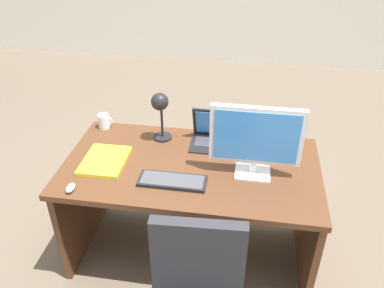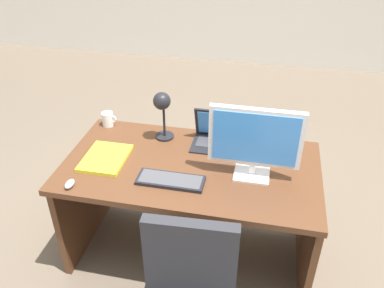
{
  "view_description": "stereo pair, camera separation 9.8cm",
  "coord_description": "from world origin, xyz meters",
  "px_view_note": "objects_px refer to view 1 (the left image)",
  "views": [
    {
      "loc": [
        0.31,
        -1.88,
        2.11
      ],
      "look_at": [
        0.0,
        0.04,
        0.86
      ],
      "focal_mm": 36.99,
      "sensor_mm": 36.0,
      "label": 1
    },
    {
      "loc": [
        0.4,
        -1.86,
        2.11
      ],
      "look_at": [
        0.0,
        0.04,
        0.86
      ],
      "focal_mm": 36.99,
      "sensor_mm": 36.0,
      "label": 2
    }
  ],
  "objects_px": {
    "desk": "(192,188)",
    "coffee_mug": "(104,121)",
    "laptop": "(218,132)",
    "desk_lamp": "(160,107)",
    "monitor": "(256,138)",
    "book": "(105,161)",
    "mouse": "(71,188)",
    "keyboard": "(172,181)"
  },
  "relations": [
    {
      "from": "laptop",
      "to": "mouse",
      "type": "relative_size",
      "value": 4.24
    },
    {
      "from": "mouse",
      "to": "desk_lamp",
      "type": "bearing_deg",
      "value": 57.27
    },
    {
      "from": "laptop",
      "to": "coffee_mug",
      "type": "distance_m",
      "value": 0.79
    },
    {
      "from": "mouse",
      "to": "desk_lamp",
      "type": "relative_size",
      "value": 0.24
    },
    {
      "from": "desk",
      "to": "laptop",
      "type": "relative_size",
      "value": 4.46
    },
    {
      "from": "keyboard",
      "to": "desk_lamp",
      "type": "relative_size",
      "value": 1.13
    },
    {
      "from": "keyboard",
      "to": "desk_lamp",
      "type": "height_order",
      "value": "desk_lamp"
    },
    {
      "from": "book",
      "to": "mouse",
      "type": "bearing_deg",
      "value": -107.85
    },
    {
      "from": "desk",
      "to": "coffee_mug",
      "type": "xyz_separation_m",
      "value": [
        -0.65,
        0.29,
        0.26
      ]
    },
    {
      "from": "desk",
      "to": "laptop",
      "type": "bearing_deg",
      "value": 60.85
    },
    {
      "from": "coffee_mug",
      "to": "desk_lamp",
      "type": "bearing_deg",
      "value": -12.78
    },
    {
      "from": "monitor",
      "to": "coffee_mug",
      "type": "xyz_separation_m",
      "value": [
        -1.02,
        0.37,
        -0.19
      ]
    },
    {
      "from": "monitor",
      "to": "mouse",
      "type": "bearing_deg",
      "value": -162.41
    },
    {
      "from": "keyboard",
      "to": "coffee_mug",
      "type": "bearing_deg",
      "value": 137.96
    },
    {
      "from": "monitor",
      "to": "keyboard",
      "type": "xyz_separation_m",
      "value": [
        -0.44,
        -0.15,
        -0.23
      ]
    },
    {
      "from": "laptop",
      "to": "desk_lamp",
      "type": "xyz_separation_m",
      "value": [
        -0.36,
        -0.04,
        0.17
      ]
    },
    {
      "from": "monitor",
      "to": "book",
      "type": "distance_m",
      "value": 0.91
    },
    {
      "from": "monitor",
      "to": "coffee_mug",
      "type": "height_order",
      "value": "monitor"
    },
    {
      "from": "keyboard",
      "to": "mouse",
      "type": "bearing_deg",
      "value": -163.71
    },
    {
      "from": "desk",
      "to": "coffee_mug",
      "type": "height_order",
      "value": "coffee_mug"
    },
    {
      "from": "desk",
      "to": "mouse",
      "type": "relative_size",
      "value": 18.92
    },
    {
      "from": "book",
      "to": "keyboard",
      "type": "bearing_deg",
      "value": -16.3
    },
    {
      "from": "mouse",
      "to": "coffee_mug",
      "type": "xyz_separation_m",
      "value": [
        -0.05,
        0.68,
        0.03
      ]
    },
    {
      "from": "monitor",
      "to": "laptop",
      "type": "xyz_separation_m",
      "value": [
        -0.23,
        0.32,
        -0.17
      ]
    },
    {
      "from": "desk",
      "to": "laptop",
      "type": "distance_m",
      "value": 0.39
    },
    {
      "from": "keyboard",
      "to": "coffee_mug",
      "type": "distance_m",
      "value": 0.78
    },
    {
      "from": "monitor",
      "to": "desk_lamp",
      "type": "distance_m",
      "value": 0.65
    },
    {
      "from": "desk",
      "to": "laptop",
      "type": "xyz_separation_m",
      "value": [
        0.13,
        0.24,
        0.28
      ]
    },
    {
      "from": "desk_lamp",
      "to": "laptop",
      "type": "bearing_deg",
      "value": 6.61
    },
    {
      "from": "laptop",
      "to": "keyboard",
      "type": "distance_m",
      "value": 0.52
    },
    {
      "from": "keyboard",
      "to": "monitor",
      "type": "bearing_deg",
      "value": 19.14
    },
    {
      "from": "monitor",
      "to": "book",
      "type": "bearing_deg",
      "value": -178.47
    },
    {
      "from": "mouse",
      "to": "book",
      "type": "distance_m",
      "value": 0.3
    },
    {
      "from": "book",
      "to": "monitor",
      "type": "bearing_deg",
      "value": 1.53
    },
    {
      "from": "keyboard",
      "to": "coffee_mug",
      "type": "height_order",
      "value": "coffee_mug"
    },
    {
      "from": "laptop",
      "to": "desk",
      "type": "bearing_deg",
      "value": -119.15
    },
    {
      "from": "monitor",
      "to": "desk_lamp",
      "type": "bearing_deg",
      "value": 155.24
    },
    {
      "from": "monitor",
      "to": "laptop",
      "type": "bearing_deg",
      "value": 126.06
    },
    {
      "from": "desk",
      "to": "monitor",
      "type": "distance_m",
      "value": 0.59
    },
    {
      "from": "laptop",
      "to": "monitor",
      "type": "bearing_deg",
      "value": -53.94
    },
    {
      "from": "desk_lamp",
      "to": "book",
      "type": "bearing_deg",
      "value": -133.48
    },
    {
      "from": "laptop",
      "to": "coffee_mug",
      "type": "relative_size",
      "value": 3.25
    }
  ]
}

